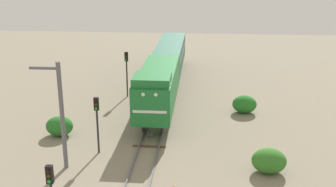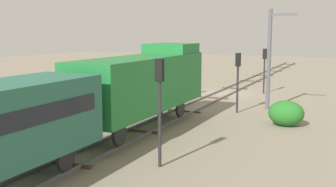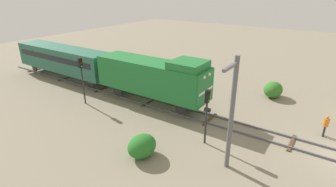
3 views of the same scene
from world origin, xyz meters
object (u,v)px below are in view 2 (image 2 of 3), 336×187
Objects in this scene: traffic_signal_near at (265,62)px; worker_near_track at (194,83)px; catenary_mast at (270,56)px; locomotive at (144,81)px; traffic_signal_mid at (238,71)px; traffic_signal_far at (160,93)px; relay_hut at (159,72)px.

worker_near_track is (5.60, 2.64, -1.79)m from traffic_signal_near.
locomotive is at bearing 61.68° from catenary_mast.
traffic_signal_far is at bearing 90.91° from traffic_signal_mid.
worker_near_track is at bearing -31.83° from catenary_mast.
catenary_mast is at bearing -118.32° from locomotive.
locomotive reaches higher than traffic_signal_far.
relay_hut is (11.10, -22.84, -1.69)m from traffic_signal_far.
relay_hut is at bearing -43.25° from traffic_signal_mid.
catenary_mast reaches higher than traffic_signal_near.
traffic_signal_near is at bearing -56.76° from worker_near_track.
traffic_signal_far is 14.98m from catenary_mast.
traffic_signal_near is at bearing -100.86° from locomotive.
worker_near_track is at bearing -50.11° from traffic_signal_mid.
traffic_signal_mid is 0.58× the size of catenary_mast.
worker_near_track is at bearing -80.30° from locomotive.
relay_hut reaches higher than worker_near_track.
locomotive is 18.96m from relay_hut.
traffic_signal_near is 0.98× the size of traffic_signal_mid.
catenary_mast reaches higher than traffic_signal_mid.
traffic_signal_mid is at bearing -132.07° from worker_near_track.
traffic_signal_mid is 15.03m from relay_hut.
catenary_mast is (-1.47, -14.89, 0.69)m from traffic_signal_far.
traffic_signal_mid reaches higher than worker_near_track.
traffic_signal_mid is at bearing 136.75° from relay_hut.
locomotive is 16.98m from traffic_signal_near.
traffic_signal_far reaches higher than traffic_signal_near.
traffic_signal_far reaches higher than traffic_signal_mid.
locomotive is 10.73m from catenary_mast.
traffic_signal_mid is 2.99m from catenary_mast.
relay_hut is (12.57, -7.95, -2.38)m from catenary_mast.
locomotive is 14.36m from worker_near_track.
traffic_signal_near is 2.35× the size of worker_near_track.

